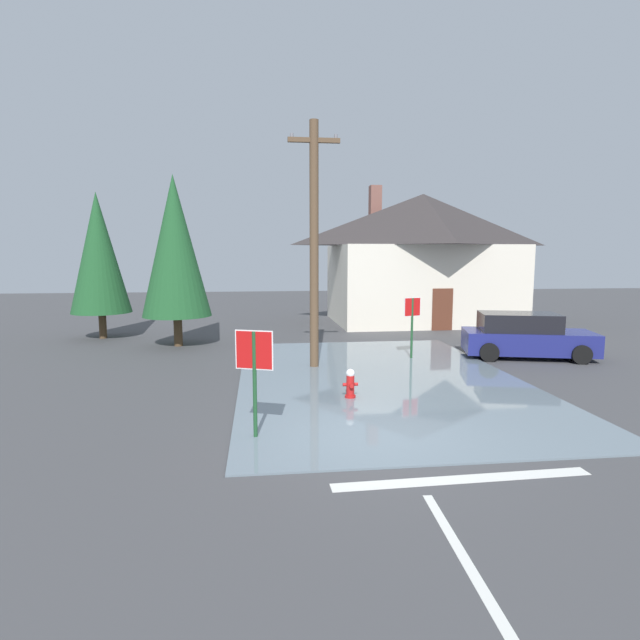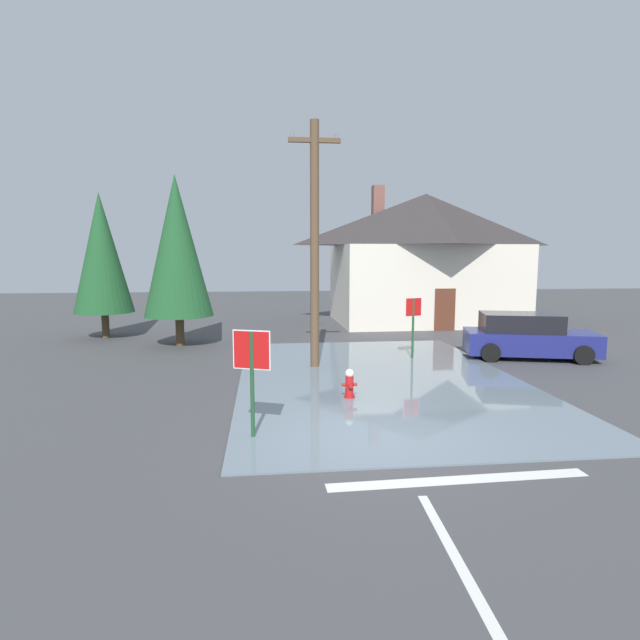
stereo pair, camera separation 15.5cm
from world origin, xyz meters
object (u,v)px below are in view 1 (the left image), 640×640
(stop_sign_far, at_px, (412,316))
(pine_tree_mid_left, at_px, (175,246))
(utility_pole, at_px, (314,242))
(fire_hydrant, at_px, (350,384))
(parked_car, at_px, (525,336))
(house, at_px, (422,256))
(pine_tree_tall_left, at_px, (99,253))
(stop_sign_near, at_px, (254,362))

(stop_sign_far, relative_size, pine_tree_mid_left, 0.32)
(utility_pole, xyz_separation_m, stop_sign_far, (3.49, 0.91, -2.49))
(fire_hydrant, bearing_deg, utility_pole, 98.04)
(pine_tree_mid_left, bearing_deg, stop_sign_far, -22.70)
(parked_car, bearing_deg, fire_hydrant, -148.25)
(fire_hydrant, xyz_separation_m, pine_tree_mid_left, (-5.45, 8.08, 3.53))
(fire_hydrant, distance_m, house, 15.66)
(utility_pole, height_order, pine_tree_tall_left, utility_pole)
(utility_pole, relative_size, pine_tree_mid_left, 1.15)
(utility_pole, bearing_deg, stop_sign_far, 14.57)
(house, bearing_deg, stop_sign_near, -117.78)
(parked_car, xyz_separation_m, pine_tree_mid_left, (-12.46, 3.75, 3.16))
(fire_hydrant, height_order, utility_pole, utility_pole)
(house, relative_size, pine_tree_tall_left, 1.61)
(house, bearing_deg, pine_tree_tall_left, -166.70)
(parked_car, relative_size, pine_tree_tall_left, 0.75)
(stop_sign_far, relative_size, pine_tree_tall_left, 0.34)
(parked_car, bearing_deg, utility_pole, -174.82)
(utility_pole, bearing_deg, pine_tree_mid_left, 138.09)
(pine_tree_mid_left, bearing_deg, parked_car, -16.74)
(stop_sign_far, bearing_deg, pine_tree_tall_left, 154.09)
(utility_pole, height_order, pine_tree_mid_left, utility_pole)
(pine_tree_tall_left, bearing_deg, stop_sign_far, -25.91)
(parked_car, xyz_separation_m, pine_tree_tall_left, (-15.98, 6.03, 2.90))
(pine_tree_mid_left, bearing_deg, house, 26.59)
(fire_hydrant, bearing_deg, pine_tree_tall_left, 130.88)
(stop_sign_far, height_order, house, house)
(utility_pole, distance_m, parked_car, 8.22)
(utility_pole, xyz_separation_m, pine_tree_tall_left, (-8.46, 6.71, -0.34))
(utility_pole, height_order, stop_sign_far, utility_pole)
(house, bearing_deg, pine_tree_mid_left, -153.41)
(house, relative_size, parked_car, 2.15)
(stop_sign_near, distance_m, parked_car, 11.61)
(stop_sign_near, xyz_separation_m, house, (8.68, 16.47, 1.95))
(stop_sign_near, relative_size, house, 0.22)
(stop_sign_near, height_order, stop_sign_far, stop_sign_near)
(pine_tree_tall_left, relative_size, pine_tree_mid_left, 0.93)
(stop_sign_far, distance_m, pine_tree_mid_left, 9.44)
(stop_sign_near, distance_m, stop_sign_far, 8.83)
(stop_sign_far, xyz_separation_m, pine_tree_tall_left, (-11.94, 5.80, 2.15))
(stop_sign_near, relative_size, pine_tree_tall_left, 0.35)
(pine_tree_tall_left, distance_m, pine_tree_mid_left, 4.20)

